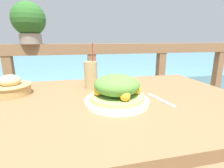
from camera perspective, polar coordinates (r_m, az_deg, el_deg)
The scene contains 8 objects.
patio_table at distance 0.84m, azimuth 0.38°, elevation -10.91°, with size 1.24×0.86×0.76m.
railing_fence at distance 1.61m, azimuth -6.46°, elevation 2.13°, with size 2.80×0.08×0.99m.
sea_backdrop at distance 4.14m, azimuth -10.38°, elevation 3.60°, with size 12.00×4.00×0.52m.
salad_plate at distance 0.73m, azimuth 1.92°, elevation -2.40°, with size 0.27×0.27×0.13m.
drink_glass at distance 0.96m, azimuth -6.91°, elevation 2.91°, with size 0.07×0.07×0.25m.
bread_basket at distance 0.98m, azimuth -30.13°, elevation -0.84°, with size 0.19×0.19×0.10m.
potted_plant at distance 1.60m, azimuth -25.52°, elevation 18.00°, with size 0.26×0.26×0.32m.
fork at distance 0.81m, azimuth 15.60°, elevation -5.03°, with size 0.05×0.18×0.00m.
Camera 1 is at (-0.18, -0.74, 1.03)m, focal length 28.00 mm.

